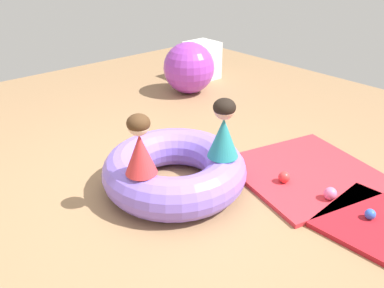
{
  "coord_description": "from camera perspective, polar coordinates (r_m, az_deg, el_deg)",
  "views": [
    {
      "loc": [
        2.4,
        -1.77,
        1.96
      ],
      "look_at": [
        0.04,
        0.29,
        0.36
      ],
      "focal_mm": 37.75,
      "sensor_mm": 36.0,
      "label": 1
    }
  ],
  "objects": [
    {
      "name": "ground_plane",
      "position": [
        3.56,
        -3.91,
        -6.35
      ],
      "size": [
        8.0,
        8.0,
        0.0
      ],
      "primitive_type": "plane",
      "color": "#93704C"
    },
    {
      "name": "gym_mat_near_right",
      "position": [
        3.89,
        15.75,
        -3.92
      ],
      "size": [
        1.42,
        1.45,
        0.04
      ],
      "primitive_type": "cube",
      "rotation": [
        0.0,
        0.0,
        -0.25
      ],
      "color": "red",
      "rests_on": "ground"
    },
    {
      "name": "inflatable_cushion",
      "position": [
        3.49,
        -2.48,
        -3.7
      ],
      "size": [
        1.24,
        1.24,
        0.35
      ],
      "primitive_type": "torus",
      "color": "#8466E0",
      "rests_on": "ground"
    },
    {
      "name": "child_in_red",
      "position": [
        3.02,
        -7.38,
        -0.19
      ],
      "size": [
        0.28,
        0.28,
        0.48
      ],
      "rotation": [
        0.0,
        0.0,
        1.44
      ],
      "color": "red",
      "rests_on": "inflatable_cushion"
    },
    {
      "name": "child_in_teal",
      "position": [
        3.24,
        4.49,
        2.13
      ],
      "size": [
        0.34,
        0.34,
        0.5
      ],
      "rotation": [
        0.0,
        0.0,
        3.56
      ],
      "color": "teal",
      "rests_on": "inflatable_cushion"
    },
    {
      "name": "play_ball_pink",
      "position": [
        3.52,
        18.95,
        -6.63
      ],
      "size": [
        0.11,
        0.11,
        0.11
      ],
      "primitive_type": "sphere",
      "color": "pink",
      "rests_on": "gym_mat_near_right"
    },
    {
      "name": "play_ball_blue",
      "position": [
        3.41,
        23.87,
        -9.05
      ],
      "size": [
        0.08,
        0.08,
        0.08
      ],
      "primitive_type": "sphere",
      "color": "blue",
      "rests_on": "gym_mat_front"
    },
    {
      "name": "play_ball_red",
      "position": [
        3.64,
        12.89,
        -4.58
      ],
      "size": [
        0.1,
        0.1,
        0.1
      ],
      "primitive_type": "sphere",
      "color": "red",
      "rests_on": "gym_mat_near_right"
    },
    {
      "name": "exercise_ball_large",
      "position": [
        5.69,
        -0.44,
        10.7
      ],
      "size": [
        0.71,
        0.71,
        0.71
      ],
      "primitive_type": "sphere",
      "color": "purple",
      "rests_on": "ground"
    },
    {
      "name": "storage_cube",
      "position": [
        6.34,
        1.23,
        11.69
      ],
      "size": [
        0.44,
        0.44,
        0.56
      ],
      "color": "silver",
      "rests_on": "ground"
    }
  ]
}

